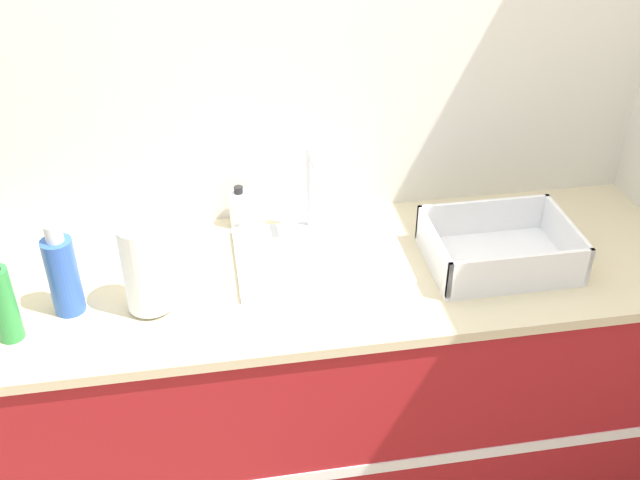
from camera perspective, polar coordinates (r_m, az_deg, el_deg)
wall_back at (r=2.19m, az=-1.91°, el=11.19°), size 4.52×0.06×2.60m
counter_cabinet at (r=2.38m, az=-0.33°, el=-11.27°), size 2.14×0.66×0.92m
sink at (r=2.12m, az=-0.08°, el=-0.88°), size 0.47×0.35×0.28m
paper_towel_roll at (r=1.92m, az=-13.16°, el=-2.07°), size 0.12×0.12×0.25m
dish_rack at (r=2.15m, az=13.47°, el=-0.81°), size 0.40×0.30×0.12m
bottle_green at (r=1.94m, az=-23.03°, el=-4.37°), size 0.06×0.06×0.25m
bottle_blue at (r=1.98m, az=-19.01°, el=-2.43°), size 0.08×0.08×0.26m
soap_dispenser at (r=2.25m, az=-6.14°, el=2.38°), size 0.06×0.06×0.13m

